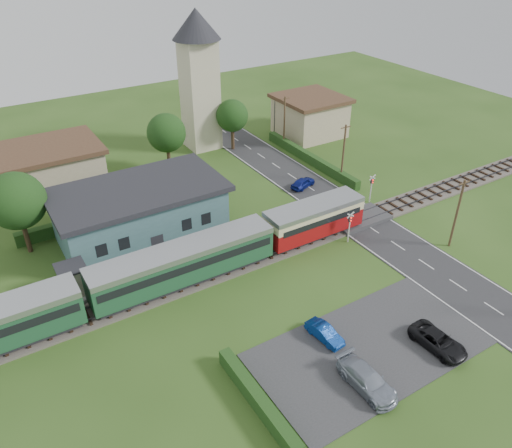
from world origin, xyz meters
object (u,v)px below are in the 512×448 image
house_east (310,115)px  pedestrian_far (96,278)px  car_park_blue (325,333)px  station_building (140,212)px  house_west (53,169)px  crossing_signal_far (372,185)px  equipment_hut (73,279)px  car_on_road (303,183)px  car_park_dark (438,341)px  pedestrian_near (228,235)px  car_park_silver (367,380)px  train (148,275)px  church_tower (199,70)px  crossing_signal_near (350,223)px

house_east → pedestrian_far: house_east is taller
car_park_blue → station_building: bearing=100.7°
house_west → crossing_signal_far: (28.60, -20.61, -0.65)m
equipment_hut → car_on_road: 28.03m
car_park_dark → pedestrian_far: (-19.07, 19.32, 0.74)m
house_west → pedestrian_near: bearing=-61.3°
crossing_signal_far → car_park_silver: crossing_signal_far is taller
station_building → house_east: size_ratio=1.82×
train → church_tower: bearing=55.6°
crossing_signal_far → pedestrian_far: 29.91m
church_tower → equipment_hut: bearing=-135.3°
car_on_road → house_east: bearing=-57.1°
equipment_hut → crossing_signal_near: bearing=-12.9°
house_west → car_on_road: bearing=-29.8°
crossing_signal_near → car_park_dark: size_ratio=0.75×
crossing_signal_far → car_on_road: size_ratio=0.97×
crossing_signal_near → church_tower: bearing=92.8°
car_park_blue → pedestrian_near: 14.29m
car_park_silver → pedestrian_near: 19.28m
house_east → house_west: bearing=178.4°
car_on_road → car_park_silver: car_park_silver is taller
train → pedestrian_far: size_ratio=22.12×
church_tower → house_west: 21.55m
crossing_signal_near → pedestrian_near: size_ratio=1.68×
station_building → pedestrian_far: (-6.30, -6.17, -1.27)m
house_east → pedestrian_near: house_east is taller
pedestrian_far → equipment_hut: bearing=56.2°
pedestrian_far → crossing_signal_near: bearing=-124.2°
equipment_hut → pedestrian_near: (14.08, -0.43, -0.32)m
train → car_park_blue: bearing=-51.5°
station_building → car_on_road: (19.40, 0.03, -2.07)m
crossing_signal_far → car_park_dark: (-10.83, -18.89, -1.46)m
house_east → train: bearing=-146.1°
car_park_blue → car_park_dark: (6.43, -5.00, 0.07)m
equipment_hut → car_park_silver: 24.14m
train → pedestrian_near: 9.33m
church_tower → crossing_signal_far: church_tower is taller
house_east → crossing_signal_far: house_east is taller
car_on_road → car_park_silver: (-13.48, -25.52, 0.14)m
crossing_signal_near → car_park_dark: 14.63m
house_east → crossing_signal_far: 20.64m
equipment_hut → house_east: 42.41m
church_tower → car_park_blue: (-8.66, -37.50, -9.61)m
pedestrian_far → station_building: bearing=-66.8°
car_park_blue → car_park_dark: size_ratio=0.75×
car_park_dark → pedestrian_near: (-6.69, 19.27, 0.74)m
car_park_dark → train: bearing=130.3°
house_east → car_park_blue: 41.07m
car_park_blue → house_east: bearing=48.3°
station_building → car_park_blue: 21.55m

